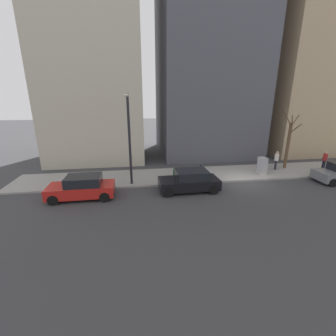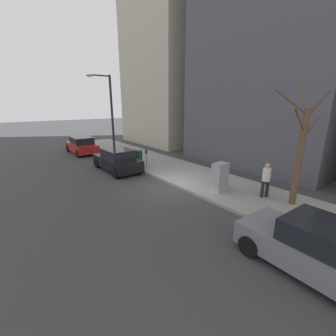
{
  "view_description": "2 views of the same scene",
  "coord_description": "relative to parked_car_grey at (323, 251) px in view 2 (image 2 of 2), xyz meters",
  "views": [
    {
      "loc": [
        -15.57,
        8.41,
        6.32
      ],
      "look_at": [
        1.51,
        5.88,
        0.95
      ],
      "focal_mm": 24.0,
      "sensor_mm": 36.0,
      "label": 1
    },
    {
      "loc": [
        -7.41,
        -9.18,
        4.44
      ],
      "look_at": [
        0.23,
        0.76,
        0.85
      ],
      "focal_mm": 24.0,
      "sensor_mm": 36.0,
      "label": 2
    }
  ],
  "objects": [
    {
      "name": "sidewalk",
      "position": [
        3.12,
        7.67,
        -0.66
      ],
      "size": [
        4.0,
        36.0,
        0.15
      ],
      "primitive_type": "cube",
      "color": "gray",
      "rests_on": "ground"
    },
    {
      "name": "trash_bin",
      "position": [
        2.02,
        12.95,
        -0.14
      ],
      "size": [
        0.56,
        0.56,
        0.9
      ],
      "primitive_type": "cylinder",
      "color": "#14381E",
      "rests_on": "sidewalk"
    },
    {
      "name": "office_tower_right",
      "position": [
        11.34,
        19.96,
        13.32
      ],
      "size": [
        9.44,
        9.44,
        28.11
      ],
      "primitive_type": "cube",
      "color": "#BCB29E",
      "rests_on": "ground"
    },
    {
      "name": "streetlamp",
      "position": [
        1.41,
        16.47,
        3.28
      ],
      "size": [
        1.97,
        0.32,
        6.5
      ],
      "color": "black",
      "rests_on": "sidewalk"
    },
    {
      "name": "parked_car_black",
      "position": [
        0.02,
        12.39,
        0.0
      ],
      "size": [
        1.96,
        4.22,
        1.52
      ],
      "rotation": [
        0.0,
        0.0,
        0.01
      ],
      "color": "black",
      "rests_on": "ground"
    },
    {
      "name": "bare_tree",
      "position": [
        3.7,
        2.42,
        1.72
      ],
      "size": [
        1.68,
        1.58,
        5.27
      ],
      "color": "brown",
      "rests_on": "sidewalk"
    },
    {
      "name": "ground_plane",
      "position": [
        1.12,
        7.67,
        -0.74
      ],
      "size": [
        120.0,
        120.0,
        0.0
      ],
      "primitive_type": "plane",
      "color": "#38383A"
    },
    {
      "name": "pedestrian_midblock",
      "position": [
        3.4,
        3.57,
        0.35
      ],
      "size": [
        0.36,
        0.36,
        1.66
      ],
      "rotation": [
        0.0,
        0.0,
        5.73
      ],
      "color": "#1E1E2D",
      "rests_on": "sidewalk"
    },
    {
      "name": "parked_car_grey",
      "position": [
        0.0,
        0.0,
        0.0
      ],
      "size": [
        2.04,
        4.26,
        1.52
      ],
      "rotation": [
        0.0,
        0.0,
        -0.03
      ],
      "color": "slate",
      "rests_on": "ground"
    },
    {
      "name": "parked_car_red",
      "position": [
        -0.1,
        19.65,
        0.0
      ],
      "size": [
        1.94,
        4.21,
        1.52
      ],
      "rotation": [
        0.0,
        0.0,
        0.0
      ],
      "color": "red",
      "rests_on": "ground"
    },
    {
      "name": "parking_meter",
      "position": [
        1.57,
        11.13,
        0.24
      ],
      "size": [
        0.14,
        0.1,
        1.35
      ],
      "color": "slate",
      "rests_on": "sidewalk"
    },
    {
      "name": "utility_box",
      "position": [
        2.42,
        5.48,
        0.11
      ],
      "size": [
        0.83,
        0.61,
        1.43
      ],
      "color": "#A8A399",
      "rests_on": "sidewalk"
    }
  ]
}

